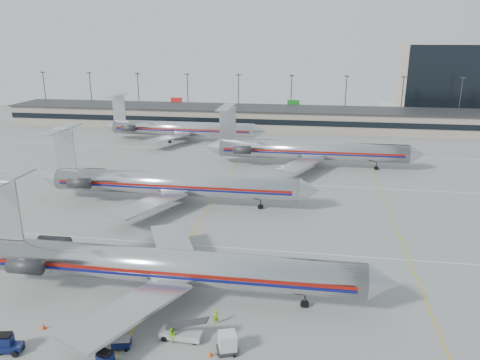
% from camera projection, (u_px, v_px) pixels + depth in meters
% --- Properties ---
extents(ground, '(260.00, 260.00, 0.00)m').
position_uv_depth(ground, '(164.00, 280.00, 55.94)').
color(ground, gray).
rests_on(ground, ground).
extents(apron_markings, '(160.00, 0.15, 0.02)m').
position_uv_depth(apron_markings, '(186.00, 245.00, 65.37)').
color(apron_markings, silver).
rests_on(apron_markings, ground).
extents(terminal, '(162.00, 17.00, 6.25)m').
position_uv_depth(terminal, '(260.00, 117.00, 147.40)').
color(terminal, gray).
rests_on(terminal, ground).
extents(light_mast_row, '(163.60, 0.40, 15.28)m').
position_uv_depth(light_mast_row, '(265.00, 95.00, 159.01)').
color(light_mast_row, '#38383D').
rests_on(light_mast_row, ground).
extents(distant_building, '(30.00, 20.00, 25.00)m').
position_uv_depth(distant_building, '(446.00, 81.00, 163.68)').
color(distant_building, tan).
rests_on(distant_building, ground).
extents(jet_foreground, '(48.86, 28.77, 12.79)m').
position_uv_depth(jet_foreground, '(163.00, 265.00, 51.62)').
color(jet_foreground, silver).
rests_on(jet_foreground, ground).
extents(jet_second_row, '(49.55, 29.18, 12.97)m').
position_uv_depth(jet_second_row, '(169.00, 183.00, 80.03)').
color(jet_second_row, silver).
rests_on(jet_second_row, ground).
extents(jet_third_row, '(48.16, 29.62, 13.17)m').
position_uv_depth(jet_third_row, '(307.00, 150.00, 102.75)').
color(jet_third_row, silver).
rests_on(jet_third_row, ground).
extents(jet_back_row, '(46.03, 28.31, 12.59)m').
position_uv_depth(jet_back_row, '(179.00, 128.00, 127.57)').
color(jet_back_row, silver).
rests_on(jet_back_row, ground).
extents(tug_left, '(2.55, 1.63, 1.92)m').
position_uv_depth(tug_left, '(7.00, 344.00, 42.96)').
color(tug_left, '#0A133C').
rests_on(tug_left, ground).
extents(cart_inner, '(1.90, 1.49, 0.97)m').
position_uv_depth(cart_inner, '(121.00, 343.00, 43.71)').
color(cart_inner, '#0A133C').
rests_on(cart_inner, ground).
extents(uld_container, '(2.32, 2.13, 2.01)m').
position_uv_depth(uld_container, '(227.00, 343.00, 42.94)').
color(uld_container, '#2D2D30').
rests_on(uld_container, ground).
extents(belt_loader, '(4.86, 1.67, 2.55)m').
position_uv_depth(belt_loader, '(182.00, 333.00, 44.91)').
color(belt_loader, '#A0A0A0').
rests_on(belt_loader, ground).
extents(ramp_worker_near, '(0.66, 0.58, 1.52)m').
position_uv_depth(ramp_worker_near, '(216.00, 317.00, 47.29)').
color(ramp_worker_near, '#79C012').
rests_on(ramp_worker_near, ground).
extents(ramp_worker_far, '(0.98, 0.97, 1.59)m').
position_uv_depth(ramp_worker_far, '(172.00, 336.00, 44.31)').
color(ramp_worker_far, '#82D514').
rests_on(ramp_worker_far, ground).
extents(cone_right, '(0.54, 0.54, 0.58)m').
position_uv_depth(cone_right, '(211.00, 353.00, 42.62)').
color(cone_right, red).
rests_on(cone_right, ground).
extents(cone_left, '(0.53, 0.53, 0.63)m').
position_uv_depth(cone_left, '(44.00, 326.00, 46.57)').
color(cone_left, red).
rests_on(cone_left, ground).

